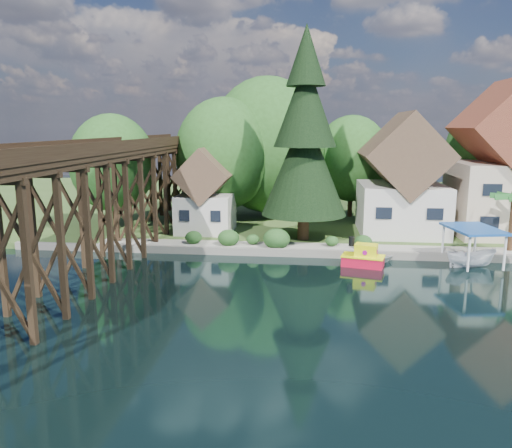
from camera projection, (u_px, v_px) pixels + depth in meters
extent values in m
plane|color=black|center=(330.00, 290.00, 31.65)|extent=(140.00, 140.00, 0.00)
cube|color=#334D1E|center=(320.00, 204.00, 64.76)|extent=(140.00, 52.00, 0.50)
cube|color=slate|center=(378.00, 255.00, 38.97)|extent=(60.00, 0.40, 0.62)
cube|color=gray|center=(401.00, 249.00, 39.98)|extent=(50.00, 2.60, 0.06)
cube|color=black|center=(31.00, 246.00, 26.34)|extent=(4.00, 0.36, 8.00)
cube|color=black|center=(60.00, 233.00, 29.46)|extent=(4.00, 0.36, 8.00)
cube|color=black|center=(84.00, 223.00, 32.58)|extent=(4.00, 0.36, 8.00)
cube|color=black|center=(104.00, 215.00, 35.70)|extent=(4.00, 0.36, 8.00)
cube|color=black|center=(121.00, 207.00, 38.82)|extent=(4.00, 0.36, 8.00)
cube|color=black|center=(135.00, 201.00, 41.95)|extent=(4.00, 0.36, 8.00)
cube|color=black|center=(147.00, 196.00, 45.07)|extent=(4.00, 0.36, 8.00)
cube|color=black|center=(158.00, 192.00, 48.19)|extent=(4.00, 0.36, 8.00)
cube|color=black|center=(167.00, 188.00, 51.31)|extent=(4.00, 0.36, 8.00)
cube|color=black|center=(176.00, 184.00, 54.43)|extent=(4.00, 0.36, 8.00)
cube|color=black|center=(183.00, 181.00, 57.55)|extent=(4.00, 0.36, 8.00)
cube|color=black|center=(94.00, 155.00, 37.84)|extent=(0.35, 44.00, 0.35)
cube|color=black|center=(139.00, 156.00, 37.47)|extent=(0.35, 44.00, 0.35)
cube|color=black|center=(116.00, 151.00, 37.59)|extent=(4.00, 44.00, 0.30)
cube|color=black|center=(90.00, 144.00, 37.70)|extent=(0.12, 44.00, 0.80)
cube|color=black|center=(141.00, 144.00, 37.27)|extent=(0.12, 44.00, 0.80)
cube|color=beige|center=(401.00, 209.00, 45.98)|extent=(7.50, 8.00, 4.50)
cube|color=#50392B|center=(404.00, 155.00, 45.02)|extent=(7.64, 8.64, 7.64)
cube|color=black|center=(384.00, 213.00, 42.22)|extent=(1.35, 0.08, 1.00)
cube|color=black|center=(435.00, 214.00, 41.77)|extent=(1.35, 0.08, 1.00)
cube|color=#C3B198|center=(502.00, 199.00, 45.31)|extent=(8.50, 8.50, 6.50)
cube|color=#5B261B|center=(509.00, 128.00, 44.10)|extent=(8.65, 9.18, 8.65)
cube|color=black|center=(491.00, 202.00, 41.32)|extent=(1.53, 0.08, 1.00)
cube|color=beige|center=(206.00, 213.00, 46.53)|extent=(5.00, 5.00, 3.50)
cube|color=#50392B|center=(205.00, 175.00, 45.84)|extent=(5.09, 5.40, 5.09)
cube|color=black|center=(184.00, 216.00, 44.17)|extent=(0.90, 0.08, 1.00)
cube|color=black|center=(215.00, 216.00, 43.87)|extent=(0.90, 0.08, 1.00)
cylinder|color=#382314|center=(225.00, 201.00, 50.72)|extent=(0.50, 0.50, 4.50)
ellipsoid|color=#244D1B|center=(224.00, 154.00, 49.80)|extent=(4.40, 4.40, 5.06)
cylinder|color=#382314|center=(267.00, 194.00, 54.15)|extent=(0.50, 0.50, 4.95)
ellipsoid|color=#244D1B|center=(267.00, 145.00, 53.14)|extent=(5.00, 5.00, 5.75)
cylinder|color=#382314|center=(350.00, 198.00, 54.25)|extent=(0.50, 0.50, 4.05)
ellipsoid|color=#244D1B|center=(352.00, 159.00, 53.43)|extent=(4.00, 4.00, 4.60)
cylinder|color=#382314|center=(494.00, 198.00, 52.61)|extent=(0.50, 0.50, 4.50)
ellipsoid|color=#244D1B|center=(498.00, 153.00, 51.69)|extent=(4.60, 4.60, 5.29)
cylinder|color=#382314|center=(115.00, 208.00, 47.92)|extent=(0.50, 0.50, 4.05)
ellipsoid|color=#244D1B|center=(112.00, 163.00, 47.10)|extent=(4.00, 4.00, 4.60)
ellipsoid|color=#163F18|center=(228.00, 236.00, 41.23)|extent=(1.98, 1.98, 1.53)
ellipsoid|color=#163F18|center=(253.00, 238.00, 41.34)|extent=(1.54, 1.54, 1.19)
ellipsoid|color=#163F18|center=(277.00, 237.00, 40.59)|extent=(2.20, 2.20, 1.70)
ellipsoid|color=#163F18|center=(194.00, 236.00, 41.76)|extent=(1.76, 1.76, 1.36)
ellipsoid|color=#163F18|center=(332.00, 240.00, 40.75)|extent=(1.54, 1.54, 1.19)
ellipsoid|color=#163F18|center=(363.00, 240.00, 40.17)|extent=(1.76, 1.76, 1.36)
cylinder|color=#382314|center=(303.00, 220.00, 43.35)|extent=(0.99, 0.99, 3.31)
cone|color=black|center=(304.00, 163.00, 42.39)|extent=(7.28, 7.28, 8.83)
cone|color=black|center=(306.00, 103.00, 41.43)|extent=(5.30, 5.30, 7.17)
cone|color=black|center=(306.00, 55.00, 40.69)|extent=(3.31, 3.31, 4.97)
cylinder|color=#382314|center=(512.00, 225.00, 39.09)|extent=(0.41, 0.41, 4.15)
cube|color=red|center=(363.00, 262.00, 36.99)|extent=(3.27, 2.27, 0.79)
cube|color=#F1F10C|center=(363.00, 256.00, 36.90)|extent=(3.39, 2.39, 0.10)
cube|color=#F1F10C|center=(366.00, 251.00, 36.75)|extent=(1.83, 1.55, 0.99)
cylinder|color=black|center=(352.00, 241.00, 37.01)|extent=(0.44, 0.44, 0.69)
cylinder|color=#A30C7B|center=(365.00, 253.00, 36.19)|extent=(0.36, 0.17, 0.36)
cylinder|color=#A30C7B|center=(367.00, 249.00, 37.32)|extent=(0.36, 0.17, 0.36)
cylinder|color=#A30C7B|center=(377.00, 252.00, 36.48)|extent=(0.17, 0.36, 0.36)
imported|color=white|center=(369.00, 257.00, 37.98)|extent=(4.66, 3.96, 0.82)
imported|color=white|center=(471.00, 258.00, 36.66)|extent=(3.92, 2.07, 1.44)
cube|color=#174796|center=(474.00, 229.00, 36.24)|extent=(3.97, 5.12, 0.17)
cylinder|color=white|center=(505.00, 253.00, 34.62)|extent=(0.17, 0.17, 2.59)
cylinder|color=white|center=(475.00, 240.00, 38.56)|extent=(0.17, 0.17, 2.59)
cylinder|color=white|center=(469.00, 253.00, 34.42)|extent=(0.17, 0.17, 2.59)
cylinder|color=white|center=(443.00, 240.00, 38.36)|extent=(0.17, 0.17, 2.59)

